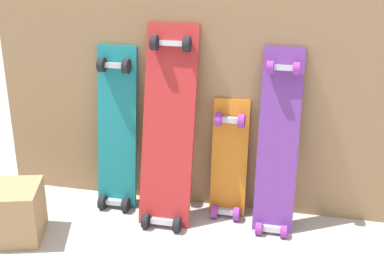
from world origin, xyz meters
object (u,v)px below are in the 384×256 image
skateboard_teal (117,135)px  skateboard_red (168,134)px  wooden_crate (13,212)px  skateboard_orange (229,165)px  skateboard_purple (278,149)px

skateboard_teal → skateboard_red: size_ratio=0.88×
skateboard_red → wooden_crate: 0.76m
skateboard_teal → skateboard_red: (0.27, -0.06, 0.05)m
skateboard_teal → skateboard_red: bearing=-13.0°
skateboard_red → wooden_crate: (-0.62, -0.34, -0.29)m
skateboard_teal → wooden_crate: bearing=-130.9°
skateboard_orange → skateboard_purple: skateboard_purple is taller
skateboard_purple → wooden_crate: skateboard_purple is taller
skateboard_teal → skateboard_orange: 0.55m
skateboard_teal → skateboard_red: skateboard_red is taller
skateboard_teal → skateboard_orange: skateboard_teal is taller
skateboard_orange → wooden_crate: skateboard_orange is taller
skateboard_red → skateboard_orange: bearing=16.2°
skateboard_red → skateboard_purple: skateboard_red is taller
skateboard_red → skateboard_orange: (0.27, 0.08, -0.17)m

